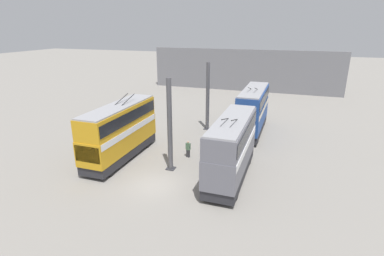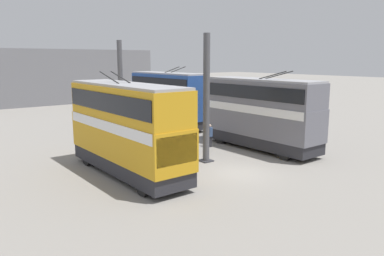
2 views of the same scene
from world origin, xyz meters
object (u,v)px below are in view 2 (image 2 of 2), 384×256
at_px(person_by_left_row, 210,135).
at_px(person_aisle_midway, 186,140).
at_px(oil_drum, 165,131).
at_px(bus_left_far, 168,96).
at_px(bus_left_near, 261,109).
at_px(bus_right_near, 126,124).

xyz_separation_m(person_by_left_row, person_aisle_midway, (-0.03, 2.23, -0.04)).
relative_size(person_by_left_row, oil_drum, 2.08).
xyz_separation_m(person_aisle_midway, oil_drum, (5.32, -1.79, -0.45)).
bearing_deg(bus_left_far, person_by_left_row, 164.80).
relative_size(bus_left_near, person_by_left_row, 5.41).
bearing_deg(person_by_left_row, bus_right_near, 20.94).
relative_size(bus_left_near, bus_right_near, 0.95).
relative_size(bus_right_near, oil_drum, 11.79).
distance_m(bus_left_near, person_by_left_row, 4.21).
bearing_deg(oil_drum, bus_left_far, -37.57).
relative_size(bus_left_far, person_by_left_row, 5.63).
distance_m(bus_left_near, person_aisle_midway, 5.81).
height_order(bus_left_near, person_aisle_midway, bus_left_near).
xyz_separation_m(bus_left_near, bus_left_far, (11.85, 0.00, 0.05)).
relative_size(bus_left_near, oil_drum, 11.24).
height_order(bus_right_near, person_aisle_midway, bus_right_near).
xyz_separation_m(bus_left_near, person_aisle_midway, (2.74, 4.70, -2.05)).
bearing_deg(bus_left_far, bus_right_near, 137.07).
relative_size(bus_right_near, person_aisle_midway, 5.92).
bearing_deg(oil_drum, bus_left_near, -160.16).
xyz_separation_m(bus_left_near, bus_right_near, (0.48, 10.57, 0.03)).
height_order(bus_left_near, person_by_left_row, bus_left_near).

